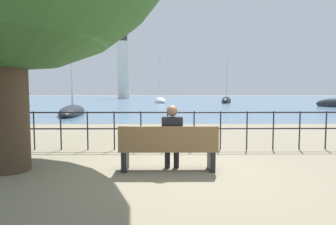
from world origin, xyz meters
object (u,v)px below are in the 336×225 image
(park_bench, at_px, (168,149))
(sailboat_1, at_px, (73,111))
(sailboat_3, at_px, (160,101))
(seated_person_left, at_px, (172,135))
(harbor_lighthouse, at_px, (123,67))
(sailboat_2, at_px, (226,101))

(park_bench, bearing_deg, sailboat_1, 115.58)
(sailboat_1, distance_m, sailboat_3, 29.55)
(seated_person_left, bearing_deg, sailboat_1, 115.94)
(sailboat_3, distance_m, harbor_lighthouse, 49.07)
(park_bench, relative_size, sailboat_1, 0.19)
(sailboat_2, xyz_separation_m, sailboat_3, (-12.20, 1.00, -0.05))
(park_bench, xyz_separation_m, sailboat_3, (-1.07, 43.87, -0.10))
(sailboat_2, bearing_deg, seated_person_left, -87.23)
(seated_person_left, xyz_separation_m, sailboat_3, (-1.14, 43.80, -0.37))
(sailboat_1, height_order, harbor_lighthouse, harbor_lighthouse)
(harbor_lighthouse, bearing_deg, sailboat_3, -72.91)
(sailboat_1, bearing_deg, seated_person_left, -76.75)
(seated_person_left, xyz_separation_m, sailboat_1, (-7.24, 14.88, -0.43))
(park_bench, bearing_deg, seated_person_left, 45.11)
(seated_person_left, distance_m, sailboat_1, 16.56)
(sailboat_3, xyz_separation_m, harbor_lighthouse, (-14.04, 45.67, 11.19))
(park_bench, xyz_separation_m, seated_person_left, (0.08, 0.08, 0.27))
(harbor_lighthouse, bearing_deg, sailboat_2, -60.66)
(seated_person_left, bearing_deg, sailboat_2, 75.52)
(sailboat_1, relative_size, sailboat_2, 0.93)
(park_bench, distance_m, seated_person_left, 0.29)
(sailboat_2, relative_size, sailboat_3, 1.10)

